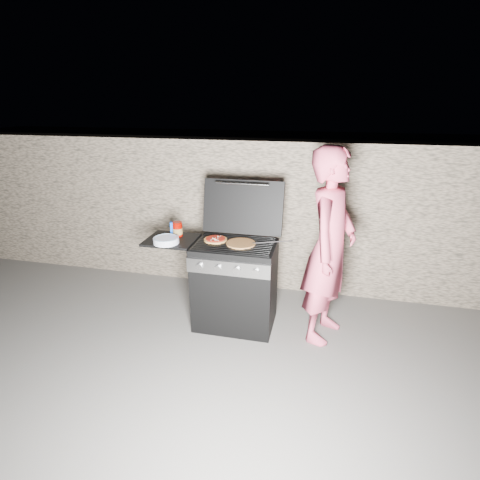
% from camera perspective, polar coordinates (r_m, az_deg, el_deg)
% --- Properties ---
extents(ground, '(50.00, 50.00, 0.00)m').
position_cam_1_polar(ground, '(4.09, -0.70, -12.48)').
color(ground, '#595550').
extents(stone_wall, '(8.00, 0.35, 1.80)m').
position_cam_1_polar(stone_wall, '(4.65, 2.32, 3.96)').
color(stone_wall, gray).
rests_on(stone_wall, ground).
extents(gas_grill, '(1.34, 0.79, 0.91)m').
position_cam_1_polar(gas_grill, '(3.92, -4.30, -6.42)').
color(gas_grill, black).
rests_on(gas_grill, ground).
extents(pizza_topped, '(0.29, 0.29, 0.03)m').
position_cam_1_polar(pizza_topped, '(3.75, -3.75, 0.13)').
color(pizza_topped, tan).
rests_on(pizza_topped, gas_grill).
extents(pizza_plain, '(0.33, 0.33, 0.02)m').
position_cam_1_polar(pizza_plain, '(3.65, 0.13, -0.52)').
color(pizza_plain, '#B87B4B').
rests_on(pizza_plain, gas_grill).
extents(sauce_jar, '(0.10, 0.10, 0.15)m').
position_cam_1_polar(sauce_jar, '(3.92, -9.50, 1.67)').
color(sauce_jar, '#6F0600').
rests_on(sauce_jar, gas_grill).
extents(blue_carton, '(0.08, 0.06, 0.15)m').
position_cam_1_polar(blue_carton, '(3.94, -10.08, 1.69)').
color(blue_carton, '#073DB0').
rests_on(blue_carton, gas_grill).
extents(plate_stack, '(0.32, 0.32, 0.06)m').
position_cam_1_polar(plate_stack, '(3.76, -11.19, -0.05)').
color(plate_stack, silver).
rests_on(plate_stack, gas_grill).
extents(person, '(0.64, 0.79, 1.88)m').
position_cam_1_polar(person, '(3.59, 13.50, -1.14)').
color(person, '#CF4864').
rests_on(person, ground).
extents(tongs, '(0.41, 0.03, 0.08)m').
position_cam_1_polar(tongs, '(3.59, 4.82, -0.37)').
color(tongs, black).
rests_on(tongs, gas_grill).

